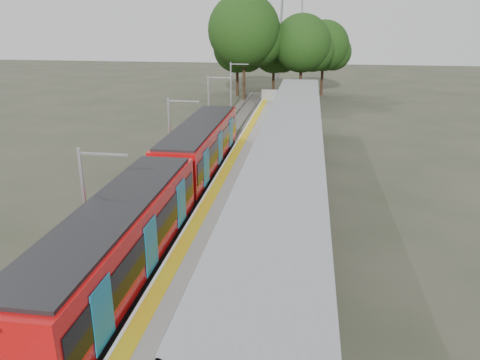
% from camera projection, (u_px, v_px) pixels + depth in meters
% --- Properties ---
extents(trackbed, '(3.00, 70.00, 0.24)m').
position_uv_depth(trackbed, '(202.00, 174.00, 31.69)').
color(trackbed, '#59544C').
rests_on(trackbed, ground).
extents(platform, '(6.00, 50.00, 1.00)m').
position_uv_depth(platform, '(268.00, 171.00, 30.95)').
color(platform, gray).
rests_on(platform, ground).
extents(tactile_strip, '(0.60, 50.00, 0.02)m').
position_uv_depth(tactile_strip, '(230.00, 162.00, 31.13)').
color(tactile_strip, gold).
rests_on(tactile_strip, platform).
extents(end_fence, '(6.00, 0.10, 1.20)m').
position_uv_depth(end_fence, '(287.00, 95.00, 53.87)').
color(end_fence, '#9EA0A5').
rests_on(end_fence, platform).
extents(train, '(2.74, 27.60, 3.62)m').
position_uv_depth(train, '(170.00, 183.00, 24.25)').
color(train, black).
rests_on(train, ground).
extents(canopy, '(3.27, 38.00, 3.66)m').
position_uv_depth(canopy, '(292.00, 131.00, 25.94)').
color(canopy, '#9EA0A5').
rests_on(canopy, platform).
extents(tree_cluster, '(17.70, 14.09, 12.97)m').
position_uv_depth(tree_cluster, '(272.00, 41.00, 58.92)').
color(tree_cluster, '#382316').
rests_on(tree_cluster, ground).
extents(catenary_masts, '(2.08, 48.16, 5.40)m').
position_uv_depth(catenary_masts, '(171.00, 136.00, 30.07)').
color(catenary_masts, '#9EA0A5').
rests_on(catenary_masts, ground).
extents(bench_near, '(0.85, 1.78, 1.17)m').
position_uv_depth(bench_near, '(278.00, 327.00, 13.68)').
color(bench_near, '#0D1A44').
rests_on(bench_near, platform).
extents(bench_mid, '(0.73, 1.41, 0.93)m').
position_uv_depth(bench_mid, '(308.00, 182.00, 26.05)').
color(bench_mid, '#0D1A44').
rests_on(bench_mid, platform).
extents(bench_far, '(0.57, 1.50, 1.01)m').
position_uv_depth(bench_far, '(298.00, 150.00, 32.04)').
color(bench_far, '#0D1A44').
rests_on(bench_far, platform).
extents(info_pillar_near, '(0.44, 0.44, 1.93)m').
position_uv_depth(info_pillar_near, '(253.00, 221.00, 20.22)').
color(info_pillar_near, beige).
rests_on(info_pillar_near, platform).
extents(info_pillar_far, '(0.39, 0.39, 1.75)m').
position_uv_depth(info_pillar_far, '(287.00, 133.00, 35.87)').
color(info_pillar_far, beige).
rests_on(info_pillar_far, platform).
extents(litter_bin, '(0.61, 0.61, 1.02)m').
position_uv_depth(litter_bin, '(262.00, 238.00, 19.42)').
color(litter_bin, '#9EA0A5').
rests_on(litter_bin, platform).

